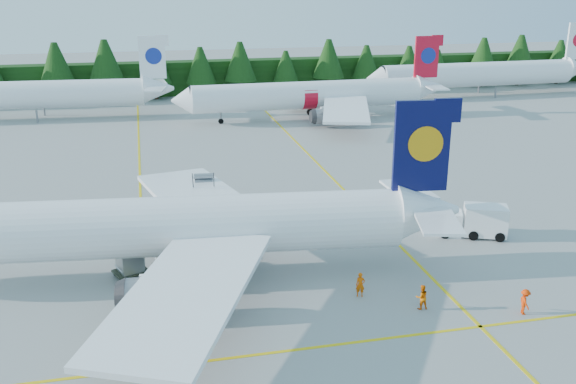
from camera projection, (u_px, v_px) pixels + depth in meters
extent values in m
plane|color=#A2A19C|center=(355.00, 292.00, 43.37)|extent=(320.00, 320.00, 0.00)
cube|color=yellow|center=(141.00, 210.00, 58.91)|extent=(0.25, 120.00, 0.01)
cube|color=yellow|center=(348.00, 194.00, 63.14)|extent=(0.25, 120.00, 0.01)
cube|color=yellow|center=(388.00, 338.00, 37.82)|extent=(80.00, 0.25, 0.01)
cube|color=black|center=(214.00, 77.00, 118.28)|extent=(220.00, 4.00, 6.00)
cylinder|color=white|center=(145.00, 227.00, 44.45)|extent=(35.94, 8.24, 4.20)
cube|color=#080A3C|center=(422.00, 146.00, 44.83)|extent=(4.01, 0.82, 6.51)
cube|color=white|center=(195.00, 194.00, 53.40)|extent=(9.30, 16.68, 1.19)
cylinder|color=slate|center=(168.00, 223.00, 50.97)|extent=(3.80, 2.60, 2.20)
cube|color=white|center=(186.00, 293.00, 36.57)|extent=(12.27, 16.94, 1.19)
cylinder|color=slate|center=(155.00, 294.00, 39.48)|extent=(3.80, 2.60, 2.20)
cylinder|color=white|center=(308.00, 95.00, 95.86)|extent=(34.79, 4.68, 4.09)
cone|color=white|center=(181.00, 100.00, 91.59)|extent=(2.93, 4.13, 4.09)
cube|color=red|center=(426.00, 57.00, 98.54)|extent=(3.89, 0.42, 6.33)
cube|color=white|center=(312.00, 89.00, 104.75)|extent=(10.78, 16.48, 1.16)
cylinder|color=slate|center=(304.00, 101.00, 102.19)|extent=(3.51, 2.20, 2.14)
cube|color=white|center=(346.00, 109.00, 88.75)|extent=(10.34, 16.44, 1.16)
cylinder|color=slate|center=(326.00, 116.00, 91.28)|extent=(3.51, 2.20, 2.14)
cylinder|color=slate|center=(221.00, 118.00, 93.75)|extent=(0.25, 0.25, 1.74)
cylinder|color=white|center=(24.00, 95.00, 95.65)|extent=(35.38, 6.29, 4.14)
cube|color=white|center=(152.00, 57.00, 96.97)|extent=(3.95, 0.60, 6.42)
cylinder|color=white|center=(478.00, 74.00, 115.23)|extent=(36.80, 5.61, 4.31)
cone|color=white|center=(375.00, 78.00, 110.39)|extent=(3.17, 4.42, 4.31)
cylinder|color=slate|center=(406.00, 94.00, 112.79)|extent=(0.26, 0.26, 1.73)
cube|color=white|center=(205.00, 224.00, 54.11)|extent=(4.30, 2.56, 1.07)
cube|color=slate|center=(204.00, 197.00, 55.41)|extent=(1.95, 4.04, 2.90)
cube|color=slate|center=(204.00, 176.00, 56.84)|extent=(1.87, 1.35, 0.12)
cube|color=white|center=(449.00, 223.00, 52.99)|extent=(2.46, 2.46, 1.98)
cube|color=black|center=(450.00, 218.00, 52.84)|extent=(2.17, 2.27, 0.85)
cube|color=white|center=(485.00, 220.00, 52.40)|extent=(3.93, 3.22, 2.45)
cube|color=#2E3224|center=(131.00, 271.00, 45.55)|extent=(2.73, 2.44, 0.14)
cube|color=#A1A4A6|center=(130.00, 260.00, 45.28)|extent=(2.04, 2.01, 1.58)
cube|color=#2E3224|center=(171.00, 264.00, 46.69)|extent=(2.73, 2.44, 0.14)
cube|color=#A1A4A6|center=(170.00, 253.00, 46.42)|extent=(2.04, 2.01, 1.58)
imported|color=#E75404|center=(360.00, 285.00, 42.58)|extent=(0.70, 0.55, 1.69)
imported|color=#FF6F05|center=(422.00, 297.00, 40.96)|extent=(0.83, 0.65, 1.67)
imported|color=#ED3505|center=(525.00, 302.00, 40.34)|extent=(0.59, 0.77, 1.68)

